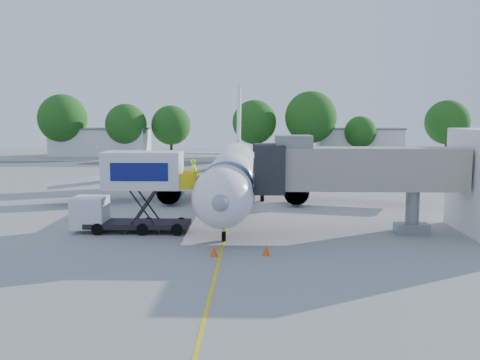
{
  "coord_description": "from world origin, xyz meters",
  "views": [
    {
      "loc": [
        2.01,
        -42.56,
        8.03
      ],
      "look_at": [
        0.85,
        -3.78,
        3.2
      ],
      "focal_mm": 40.0,
      "sensor_mm": 36.0,
      "label": 1
    }
  ],
  "objects_px": {
    "catering_hiloader": "(134,192)",
    "ground_tug": "(266,260)",
    "aircraft": "(233,172)",
    "jet_bridge": "(346,169)"
  },
  "relations": [
    {
      "from": "jet_bridge",
      "to": "ground_tug",
      "type": "height_order",
      "value": "jet_bridge"
    },
    {
      "from": "aircraft",
      "to": "ground_tug",
      "type": "relative_size",
      "value": 10.84
    },
    {
      "from": "catering_hiloader",
      "to": "ground_tug",
      "type": "height_order",
      "value": "catering_hiloader"
    },
    {
      "from": "aircraft",
      "to": "catering_hiloader",
      "type": "distance_m",
      "value": 12.76
    },
    {
      "from": "catering_hiloader",
      "to": "ground_tug",
      "type": "bearing_deg",
      "value": -46.29
    },
    {
      "from": "aircraft",
      "to": "ground_tug",
      "type": "distance_m",
      "value": 20.63
    },
    {
      "from": "ground_tug",
      "to": "aircraft",
      "type": "bearing_deg",
      "value": 108.7
    },
    {
      "from": "aircraft",
      "to": "jet_bridge",
      "type": "height_order",
      "value": "aircraft"
    },
    {
      "from": "aircraft",
      "to": "ground_tug",
      "type": "height_order",
      "value": "aircraft"
    },
    {
      "from": "catering_hiloader",
      "to": "ground_tug",
      "type": "relative_size",
      "value": 2.46
    }
  ]
}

